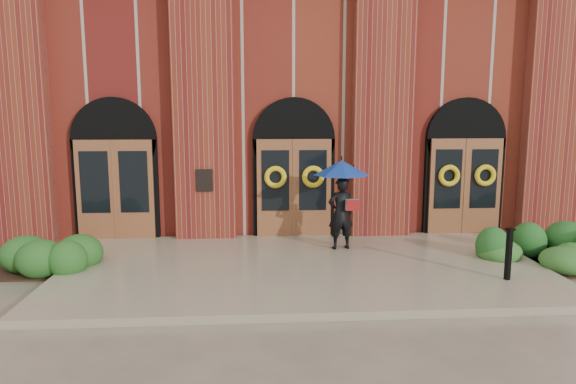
{
  "coord_description": "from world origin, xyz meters",
  "views": [
    {
      "loc": [
        -1.02,
        -10.26,
        3.35
      ],
      "look_at": [
        -0.27,
        1.0,
        1.57
      ],
      "focal_mm": 32.0,
      "sensor_mm": 36.0,
      "label": 1
    }
  ],
  "objects": [
    {
      "name": "landing",
      "position": [
        0.0,
        0.15,
        0.07
      ],
      "size": [
        10.0,
        5.3,
        0.15
      ],
      "primitive_type": "cube",
      "color": "gray",
      "rests_on": "ground"
    },
    {
      "name": "metal_post",
      "position": [
        3.81,
        -1.09,
        0.68
      ],
      "size": [
        0.18,
        0.18,
        1.01
      ],
      "rotation": [
        0.0,
        0.0,
        0.38
      ],
      "color": "black",
      "rests_on": "landing"
    },
    {
      "name": "ground",
      "position": [
        0.0,
        0.0,
        0.0
      ],
      "size": [
        90.0,
        90.0,
        0.0
      ],
      "primitive_type": "plane",
      "color": "gray",
      "rests_on": "ground"
    },
    {
      "name": "hedge_wall_left",
      "position": [
        -5.2,
        0.5,
        0.36
      ],
      "size": [
        2.84,
        1.14,
        0.73
      ],
      "primitive_type": "ellipsoid",
      "color": "#23521B",
      "rests_on": "ground"
    },
    {
      "name": "hedge_wall_right",
      "position": [
        5.28,
        0.5,
        0.4
      ],
      "size": [
        3.08,
        1.23,
        0.79
      ],
      "primitive_type": "ellipsoid",
      "color": "#1F511C",
      "rests_on": "ground"
    },
    {
      "name": "man_with_umbrella",
      "position": [
        0.99,
        1.36,
        1.61
      ],
      "size": [
        1.53,
        1.53,
        2.08
      ],
      "rotation": [
        0.0,
        0.0,
        3.33
      ],
      "color": "black",
      "rests_on": "landing"
    },
    {
      "name": "church_building",
      "position": [
        0.0,
        8.78,
        3.5
      ],
      "size": [
        16.2,
        12.53,
        7.0
      ],
      "color": "maroon",
      "rests_on": "ground"
    },
    {
      "name": "hedge_front_right",
      "position": [
        5.1,
        0.0,
        0.26
      ],
      "size": [
        1.49,
        1.27,
        0.53
      ],
      "primitive_type": "ellipsoid",
      "color": "#2E5E22",
      "rests_on": "ground"
    }
  ]
}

